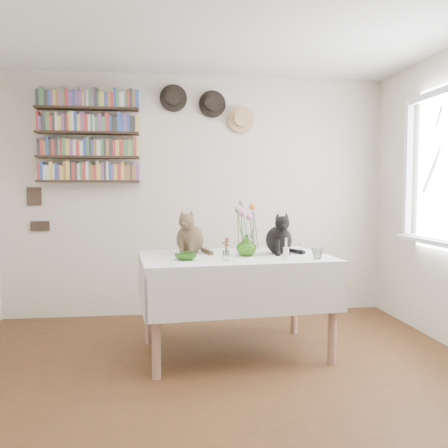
{
  "coord_description": "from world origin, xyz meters",
  "views": [
    {
      "loc": [
        -0.36,
        -2.74,
        1.3
      ],
      "look_at": [
        0.1,
        0.86,
        1.05
      ],
      "focal_mm": 38.0,
      "sensor_mm": 36.0,
      "label": 1
    }
  ],
  "objects": [
    {
      "name": "wall_art_plaques",
      "position": [
        -1.63,
        2.23,
        1.12
      ],
      "size": [
        0.21,
        0.02,
        0.44
      ],
      "color": "#38281E",
      "rests_on": "room"
    },
    {
      "name": "porcelain_figurine",
      "position": [
        0.76,
        1.01,
        0.83
      ],
      "size": [
        0.05,
        0.05,
        0.1
      ],
      "color": "white",
      "rests_on": "dining_table"
    },
    {
      "name": "candlestick",
      "position": [
        0.56,
        0.72,
        0.84
      ],
      "size": [
        0.04,
        0.04,
        0.16
      ],
      "color": "white",
      "rests_on": "dining_table"
    },
    {
      "name": "wall_hats",
      "position": [
        0.12,
        2.19,
        2.17
      ],
      "size": [
        0.98,
        0.09,
        0.48
      ],
      "color": "black",
      "rests_on": "room"
    },
    {
      "name": "drinking_glass",
      "position": [
        0.79,
        0.7,
        0.83
      ],
      "size": [
        0.12,
        0.12,
        0.08
      ],
      "primitive_type": "imported",
      "rotation": [
        0.0,
        0.0,
        0.48
      ],
      "color": "white",
      "rests_on": "dining_table"
    },
    {
      "name": "bookshelf_unit",
      "position": [
        -1.1,
        2.16,
        1.84
      ],
      "size": [
        1.0,
        0.16,
        0.91
      ],
      "color": "#312116",
      "rests_on": "room"
    },
    {
      "name": "black_cat",
      "position": [
        0.58,
        1.04,
        0.96
      ],
      "size": [
        0.24,
        0.3,
        0.35
      ],
      "primitive_type": null,
      "rotation": [
        0.0,
        0.0,
        -0.03
      ],
      "color": "black",
      "rests_on": "dining_table"
    },
    {
      "name": "tabby_cat",
      "position": [
        -0.15,
        1.13,
        0.98
      ],
      "size": [
        0.32,
        0.37,
        0.37
      ],
      "primitive_type": null,
      "rotation": [
        0.0,
        0.0,
        -0.26
      ],
      "color": "brown",
      "rests_on": "dining_table"
    },
    {
      "name": "green_bowl",
      "position": [
        -0.2,
        0.77,
        0.82
      ],
      "size": [
        0.22,
        0.22,
        0.05
      ],
      "primitive_type": "imported",
      "rotation": [
        0.0,
        0.0,
        0.37
      ],
      "color": "#77C342",
      "rests_on": "dining_table"
    },
    {
      "name": "berry_jar",
      "position": [
        0.09,
        0.7,
        0.88
      ],
      "size": [
        0.05,
        0.05,
        0.19
      ],
      "color": "white",
      "rests_on": "dining_table"
    },
    {
      "name": "flower_bouquet",
      "position": [
        0.29,
        0.94,
        1.13
      ],
      "size": [
        0.17,
        0.13,
        0.39
      ],
      "color": "#4C7233",
      "rests_on": "flower_vase"
    },
    {
      "name": "room",
      "position": [
        0.0,
        0.0,
        1.25
      ],
      "size": [
        4.08,
        4.58,
        2.58
      ],
      "color": "brown",
      "rests_on": "ground"
    },
    {
      "name": "flower_vase",
      "position": [
        0.29,
        0.93,
        0.87
      ],
      "size": [
        0.19,
        0.19,
        0.17
      ],
      "primitive_type": "imported",
      "rotation": [
        0.0,
        0.0,
        0.24
      ],
      "color": "#77C342",
      "rests_on": "dining_table"
    },
    {
      "name": "dining_table",
      "position": [
        0.2,
        0.96,
        0.6
      ],
      "size": [
        1.56,
        1.08,
        0.79
      ],
      "color": "white",
      "rests_on": "room"
    }
  ]
}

